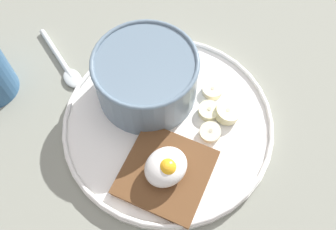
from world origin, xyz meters
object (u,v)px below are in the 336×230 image
Objects in this scene: oatmeal_bowl at (146,77)px; poached_egg at (166,167)px; banana_slice_left at (210,132)px; banana_slice_front at (212,90)px; banana_slice_right at (209,111)px; banana_slice_back at (227,112)px; spoon at (64,65)px; toast_slice at (166,173)px.

oatmeal_bowl reaches higher than poached_egg.
poached_egg is at bearing -179.46° from banana_slice_left.
banana_slice_right is at bearing -144.76° from banana_slice_front.
banana_slice_back reaches higher than spoon.
banana_slice_left is at bearing -81.89° from oatmeal_bowl.
banana_slice_right is 22.51cm from spoon.
poached_egg is 1.33× the size of banana_slice_right.
banana_slice_right is (3.72, -8.22, -3.17)cm from oatmeal_bowl.
banana_slice_front is at bearing 71.49° from banana_slice_back.
spoon is (0.98, 22.82, -1.25)cm from toast_slice.
toast_slice is 11.69cm from banana_slice_back.
poached_egg is at bearing -177.83° from banana_slice_back.
oatmeal_bowl is at bearing 116.96° from banana_slice_back.
oatmeal_bowl is at bearing 58.33° from toast_slice.
poached_egg reaches higher than spoon.
oatmeal_bowl is 1.02× the size of toast_slice.
spoon is at bearing 114.32° from banana_slice_right.
banana_slice_front is at bearing 18.45° from poached_egg.
poached_egg is at bearing -166.86° from banana_slice_right.
banana_slice_front is 1.22× the size of banana_slice_left.
banana_slice_right is 0.33× the size of spoon.
banana_slice_right reaches higher than banana_slice_front.
banana_slice_left reaches higher than banana_slice_right.
banana_slice_back is 2.44cm from banana_slice_right.
banana_slice_right reaches higher than spoon.
toast_slice is at bearing -121.67° from oatmeal_bowl.
toast_slice is 2.16cm from poached_egg.
spoon is (-7.04, 22.80, -1.18)cm from banana_slice_left.
spoon is at bearing 87.52° from poached_egg.
toast_slice is 2.83× the size of banana_slice_back.
banana_slice_left is at bearing 0.54° from poached_egg.
banana_slice_back is at bearing -53.36° from banana_slice_right.
oatmeal_bowl is 9.56cm from banana_slice_right.
oatmeal_bowl reaches higher than banana_slice_left.
poached_egg is 8.33cm from banana_slice_left.
oatmeal_bowl is at bearing 58.40° from poached_egg.
toast_slice is 22.87cm from spoon.
toast_slice and banana_slice_right have the same top height.
oatmeal_bowl is 11.77cm from banana_slice_back.
banana_slice_front is (13.00, 4.34, -2.35)cm from poached_egg.
banana_slice_back is 24.89cm from spoon.
toast_slice is at bearing -179.87° from banana_slice_left.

